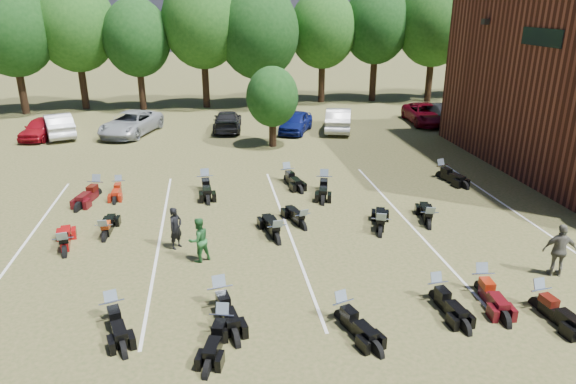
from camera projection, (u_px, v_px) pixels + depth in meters
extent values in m
plane|color=brown|center=(384.00, 258.00, 18.20)|extent=(160.00, 160.00, 0.00)
imported|color=maroon|center=(41.00, 128.00, 33.86)|extent=(2.29, 4.25, 1.37)
imported|color=silver|center=(58.00, 125.00, 34.32)|extent=(3.20, 5.01, 1.56)
imported|color=#999DA2|center=(131.00, 123.00, 34.77)|extent=(4.35, 6.11, 1.55)
imported|color=black|center=(228.00, 121.00, 35.95)|extent=(2.28, 4.81, 1.35)
imported|color=navy|center=(296.00, 122.00, 35.45)|extent=(3.25, 4.47, 1.41)
imported|color=beige|center=(338.00, 119.00, 35.87)|extent=(2.96, 5.14, 1.60)
imported|color=#5C0513|center=(426.00, 114.00, 37.91)|extent=(2.82, 5.39, 1.45)
imported|color=#35353A|center=(437.00, 112.00, 38.35)|extent=(2.34, 5.18, 1.47)
imported|color=black|center=(176.00, 228.00, 18.71)|extent=(0.66, 0.69, 1.59)
imported|color=#24602C|center=(199.00, 240.00, 17.76)|extent=(0.99, 0.92, 1.62)
imported|color=#5F5D52|center=(560.00, 250.00, 16.77)|extent=(1.15, 0.72, 1.83)
cube|color=black|center=(485.00, 22.00, 28.04)|extent=(0.30, 0.40, 0.30)
cube|color=black|center=(542.00, 37.00, 23.60)|extent=(0.06, 3.00, 0.80)
cylinder|color=black|center=(17.00, 87.00, 41.28)|extent=(0.58, 0.58, 4.08)
ellipsoid|color=#1E4C19|center=(7.00, 31.00, 39.78)|extent=(6.00, 6.00, 6.90)
cylinder|color=black|center=(82.00, 86.00, 42.00)|extent=(0.58, 0.58, 4.08)
ellipsoid|color=#1E4C19|center=(75.00, 31.00, 40.50)|extent=(6.00, 6.00, 6.90)
cylinder|color=black|center=(145.00, 84.00, 42.73)|extent=(0.57, 0.58, 4.08)
ellipsoid|color=#1E4C19|center=(140.00, 30.00, 41.23)|extent=(6.00, 6.00, 6.90)
cylinder|color=black|center=(206.00, 83.00, 43.45)|extent=(0.57, 0.58, 4.08)
ellipsoid|color=#1E4C19|center=(203.00, 30.00, 41.95)|extent=(6.00, 6.00, 6.90)
cylinder|color=black|center=(264.00, 82.00, 44.18)|extent=(0.58, 0.58, 4.08)
ellipsoid|color=#1E4C19|center=(263.00, 29.00, 42.68)|extent=(6.00, 6.00, 6.90)
cylinder|color=black|center=(321.00, 80.00, 44.91)|extent=(0.57, 0.58, 4.08)
ellipsoid|color=#1E4C19|center=(322.00, 29.00, 43.40)|extent=(6.00, 6.00, 6.90)
cylinder|color=black|center=(376.00, 79.00, 45.63)|extent=(0.57, 0.58, 4.08)
ellipsoid|color=#1E4C19|center=(379.00, 28.00, 44.13)|extent=(6.00, 6.00, 6.90)
cylinder|color=black|center=(429.00, 78.00, 46.36)|extent=(0.57, 0.58, 4.08)
ellipsoid|color=#1E4C19|center=(434.00, 28.00, 44.85)|extent=(6.00, 6.00, 6.90)
cylinder|color=black|center=(480.00, 77.00, 47.08)|extent=(0.58, 0.58, 4.08)
ellipsoid|color=#1E4C19|center=(487.00, 28.00, 45.58)|extent=(6.00, 6.00, 6.90)
cylinder|color=black|center=(530.00, 75.00, 47.81)|extent=(0.58, 0.58, 4.08)
ellipsoid|color=#1E4C19|center=(538.00, 27.00, 46.30)|extent=(6.00, 6.00, 6.90)
cylinder|color=black|center=(273.00, 131.00, 31.92)|extent=(0.24, 0.24, 1.90)
sphere|color=#1E4C19|center=(272.00, 97.00, 31.17)|extent=(3.20, 3.20, 3.20)
cube|color=silver|center=(23.00, 246.00, 19.09)|extent=(0.10, 14.00, 0.01)
cube|color=silver|center=(160.00, 237.00, 19.82)|extent=(0.10, 14.00, 0.01)
cube|color=silver|center=(288.00, 229.00, 20.54)|extent=(0.10, 14.00, 0.01)
cube|color=silver|center=(407.00, 221.00, 21.27)|extent=(0.10, 14.00, 0.01)
cube|color=silver|center=(518.00, 214.00, 21.99)|extent=(0.10, 14.00, 0.01)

